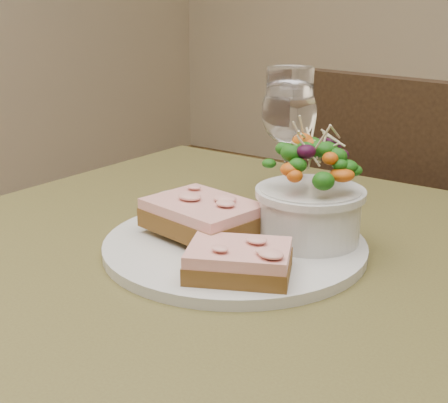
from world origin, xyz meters
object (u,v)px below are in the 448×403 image
Objects in this scene: ramekin at (182,210)px; wine_glass at (289,116)px; sandwich_front at (239,261)px; sandwich_back at (203,216)px; salad_bowl at (310,190)px; dinner_plate at (235,245)px; chair_far at (409,353)px; cafe_table at (227,335)px.

ramekin is 0.21m from wine_glass.
sandwich_back reaches higher than sandwich_front.
ramekin is 0.16m from salad_bowl.
sandwich_back is at bearing -165.84° from dinner_plate.
wine_glass is (-0.11, 0.14, 0.05)m from salad_bowl.
chair_far reaches higher than sandwich_front.
cafe_table is 0.16m from ramekin.
wine_glass is (-0.05, -0.46, 0.58)m from chair_far.
sandwich_front is at bearing -69.02° from wine_glass.
cafe_table is 4.57× the size of wine_glass.
dinner_plate is (-0.01, -0.66, 0.46)m from chair_far.
sandwich_back is at bearing -149.12° from salad_bowl.
dinner_plate is 2.40× the size of sandwich_front.
cafe_table is 0.31m from wine_glass.
wine_glass is at bearing 103.15° from dinner_plate.
wine_glass reaches higher than salad_bowl.
chair_far is 0.80m from salad_bowl.
chair_far is 7.09× the size of salad_bowl.
ramekin is at bearing 164.98° from cafe_table.
chair_far is 0.74m from wine_glass.
chair_far is at bearing 89.47° from dinner_plate.
wine_glass is at bearing 84.75° from sandwich_front.
dinner_plate is at bearing 101.48° from sandwich_front.
sandwich_front is (0.06, -0.07, 0.02)m from dinner_plate.
sandwich_back is 0.79× the size of wine_glass.
ramekin is at bearing 124.26° from sandwich_front.
wine_glass is at bearing 102.46° from cafe_table.
dinner_plate is 0.09m from ramekin.
cafe_table is 0.76m from chair_far.
chair_far is 7.22× the size of sandwich_front.
wine_glass reaches higher than cafe_table.
chair_far reaches higher than cafe_table.
salad_bowl reaches higher than dinner_plate.
salad_bowl reaches higher than ramekin.
dinner_plate is at bearing 23.28° from sandwich_back.
ramekin is at bearing -162.08° from salad_bowl.
chair_far is (0.00, 0.67, -0.36)m from cafe_table.
dinner_plate is at bearing -141.35° from salad_bowl.
salad_bowl is at bearing 106.97° from chair_far.
chair_far is 14.15× the size of ramekin.
ramekin is (-0.08, 0.02, 0.13)m from cafe_table.
sandwich_front is at bearing -94.32° from salad_bowl.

